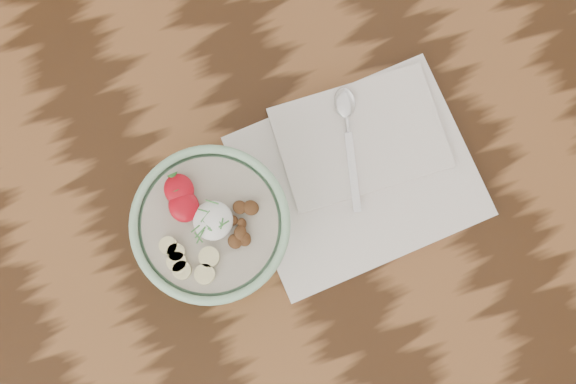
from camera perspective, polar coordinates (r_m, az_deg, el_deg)
name	(u,v)px	position (r cm, az deg, el deg)	size (l,w,h in cm)	color
table	(156,243)	(113.95, -9.39, -3.63)	(160.00, 90.00, 75.00)	#321C0C
breakfast_bowl	(213,227)	(97.32, -5.39, -2.52)	(18.85, 18.85, 12.34)	#94C79E
napkin	(359,168)	(104.04, 5.05, 1.70)	(28.96, 24.49, 1.77)	white
spoon	(347,120)	(103.82, 4.20, 5.14)	(6.75, 16.22, 0.86)	silver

